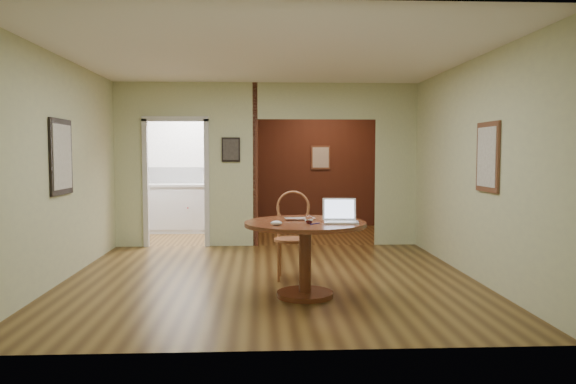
{
  "coord_description": "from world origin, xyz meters",
  "views": [
    {
      "loc": [
        -0.11,
        -6.79,
        1.55
      ],
      "look_at": [
        0.21,
        -0.2,
        1.09
      ],
      "focal_mm": 35.0,
      "sensor_mm": 36.0,
      "label": 1
    }
  ],
  "objects_px": {
    "dining_table": "(305,241)",
    "open_laptop": "(340,216)",
    "closed_laptop": "(301,219)",
    "chair": "(293,230)"
  },
  "relations": [
    {
      "from": "open_laptop",
      "to": "chair",
      "type": "bearing_deg",
      "value": 119.51
    },
    {
      "from": "chair",
      "to": "open_laptop",
      "type": "distance_m",
      "value": 1.12
    },
    {
      "from": "dining_table",
      "to": "closed_laptop",
      "type": "height_order",
      "value": "closed_laptop"
    },
    {
      "from": "dining_table",
      "to": "open_laptop",
      "type": "height_order",
      "value": "open_laptop"
    },
    {
      "from": "open_laptop",
      "to": "closed_laptop",
      "type": "xyz_separation_m",
      "value": [
        -0.41,
        0.18,
        -0.05
      ]
    },
    {
      "from": "chair",
      "to": "open_laptop",
      "type": "bearing_deg",
      "value": -60.37
    },
    {
      "from": "dining_table",
      "to": "chair",
      "type": "bearing_deg",
      "value": 94.95
    },
    {
      "from": "open_laptop",
      "to": "closed_laptop",
      "type": "height_order",
      "value": "open_laptop"
    },
    {
      "from": "chair",
      "to": "dining_table",
      "type": "bearing_deg",
      "value": -79.81
    },
    {
      "from": "closed_laptop",
      "to": "chair",
      "type": "bearing_deg",
      "value": 85.29
    }
  ]
}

